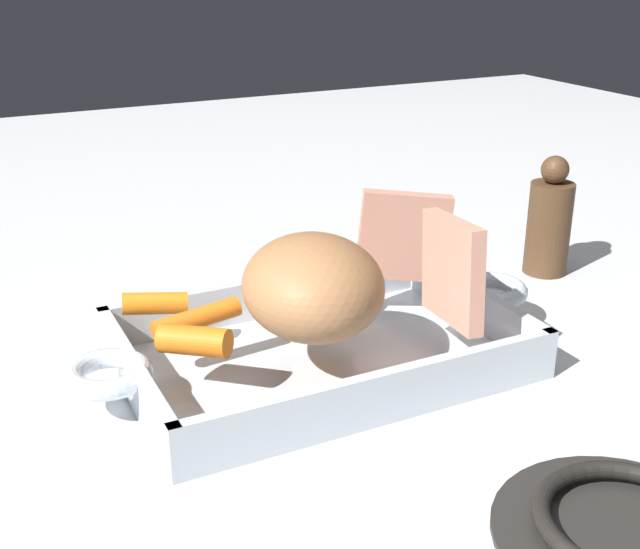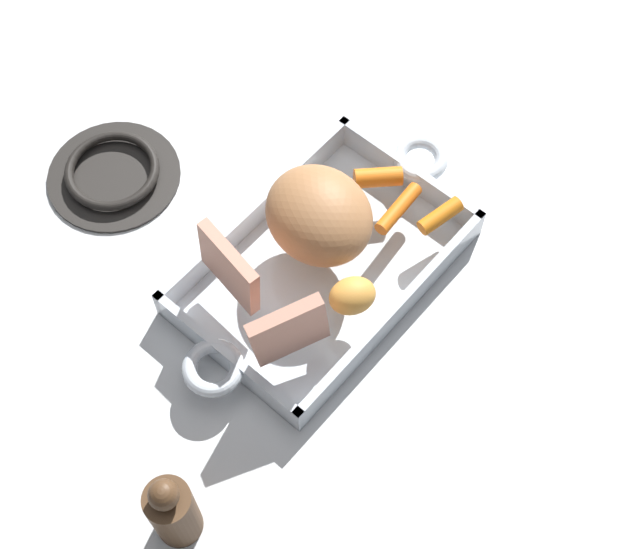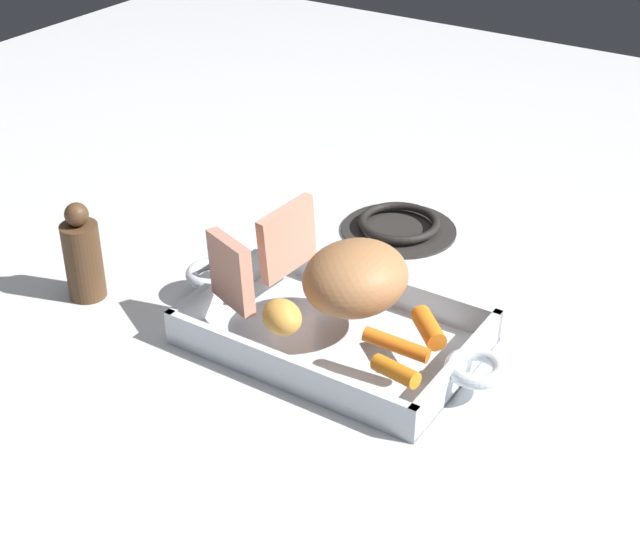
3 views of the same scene
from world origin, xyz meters
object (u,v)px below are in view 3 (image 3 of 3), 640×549
(baby_carrot_northwest, at_px, (396,371))
(baby_carrot_center_left, at_px, (428,328))
(stove_burner_rear, at_px, (399,226))
(roast_slice_outer, at_px, (287,239))
(baby_carrot_southwest, at_px, (396,345))
(roast_slice_thick, at_px, (231,272))
(roasting_dish, at_px, (334,332))
(potato_corner, at_px, (282,317))
(pepper_mill, at_px, (83,256))
(pork_roast, at_px, (356,278))

(baby_carrot_northwest, bearing_deg, baby_carrot_center_left, -85.74)
(stove_burner_rear, bearing_deg, roast_slice_outer, 82.77)
(baby_carrot_northwest, distance_m, baby_carrot_southwest, 0.05)
(roast_slice_thick, relative_size, baby_carrot_southwest, 1.10)
(roasting_dish, height_order, baby_carrot_northwest, baby_carrot_northwest)
(baby_carrot_northwest, distance_m, stove_burner_rear, 0.39)
(roast_slice_outer, distance_m, potato_corner, 0.13)
(roast_slice_thick, xyz_separation_m, pepper_mill, (0.20, 0.03, -0.03))
(roast_slice_outer, bearing_deg, stove_burner_rear, -97.23)
(roast_slice_outer, xyz_separation_m, baby_carrot_southwest, (-0.19, 0.07, -0.03))
(roast_slice_thick, height_order, baby_carrot_northwest, roast_slice_thick)
(baby_carrot_center_left, xyz_separation_m, baby_carrot_northwest, (-0.01, 0.08, -0.00))
(baby_carrot_center_left, bearing_deg, baby_carrot_southwest, 69.46)
(roasting_dish, relative_size, pepper_mill, 3.26)
(potato_corner, bearing_deg, pork_roast, -117.09)
(roast_slice_thick, height_order, roast_slice_outer, roast_slice_outer)
(baby_carrot_southwest, relative_size, stove_burner_rear, 0.45)
(roasting_dish, bearing_deg, baby_carrot_northwest, 149.07)
(roast_slice_outer, bearing_deg, pepper_mill, 30.62)
(roasting_dish, height_order, roast_slice_outer, roast_slice_outer)
(roast_slice_outer, height_order, baby_carrot_center_left, roast_slice_outer)
(roasting_dish, xyz_separation_m, baby_carrot_southwest, (-0.09, 0.03, 0.04))
(pork_roast, relative_size, stove_burner_rear, 0.79)
(roast_slice_thick, distance_m, baby_carrot_northwest, 0.22)
(roast_slice_thick, bearing_deg, stove_burner_rear, -97.33)
(baby_carrot_northwest, relative_size, stove_burner_rear, 0.33)
(roast_slice_thick, distance_m, roast_slice_outer, 0.09)
(baby_carrot_northwest, xyz_separation_m, baby_carrot_southwest, (0.02, -0.04, -0.00))
(baby_carrot_northwest, xyz_separation_m, potato_corner, (0.14, -0.01, 0.01))
(stove_burner_rear, bearing_deg, roasting_dish, 103.45)
(pork_roast, distance_m, roast_slice_thick, 0.14)
(baby_carrot_center_left, height_order, baby_carrot_southwest, baby_carrot_center_left)
(potato_corner, bearing_deg, roast_slice_thick, -11.61)
(roasting_dish, bearing_deg, roast_slice_outer, -26.11)
(pork_roast, bearing_deg, baby_carrot_center_left, 176.39)
(roasting_dish, bearing_deg, pork_roast, -128.97)
(roast_slice_thick, height_order, pepper_mill, pepper_mill)
(pork_roast, relative_size, potato_corner, 2.48)
(pork_roast, distance_m, pepper_mill, 0.33)
(baby_carrot_northwest, xyz_separation_m, pepper_mill, (0.42, 0.01, 0.00))
(roast_slice_outer, bearing_deg, baby_carrot_center_left, 170.92)
(baby_carrot_southwest, relative_size, pepper_mill, 0.57)
(roast_slice_thick, xyz_separation_m, baby_carrot_center_left, (-0.21, -0.06, -0.03))
(baby_carrot_center_left, distance_m, baby_carrot_northwest, 0.08)
(baby_carrot_southwest, distance_m, potato_corner, 0.12)
(baby_carrot_center_left, distance_m, stove_burner_rear, 0.31)
(roast_slice_thick, relative_size, stove_burner_rear, 0.50)
(baby_carrot_center_left, xyz_separation_m, baby_carrot_southwest, (0.02, 0.04, -0.00))
(pork_roast, relative_size, baby_carrot_southwest, 1.73)
(roast_slice_outer, relative_size, pepper_mill, 0.67)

